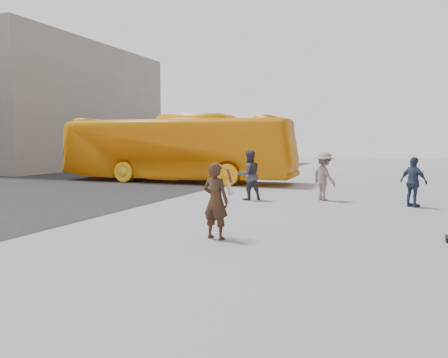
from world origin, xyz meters
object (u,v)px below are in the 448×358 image
at_px(pedestrian_b, 324,176).
at_px(pedestrian_c, 414,182).
at_px(bus, 177,149).
at_px(pedestrian_a, 249,175).
at_px(woman, 216,200).

height_order(pedestrian_b, pedestrian_c, pedestrian_b).
bearing_deg(bus, pedestrian_b, -120.87).
bearing_deg(pedestrian_b, pedestrian_a, 63.75).
xyz_separation_m(bus, pedestrian_a, (6.11, -5.70, -0.87)).
bearing_deg(pedestrian_c, pedestrian_a, 40.53).
bearing_deg(woman, bus, -48.85).
distance_m(woman, pedestrian_c, 8.15).
distance_m(woman, pedestrian_a, 6.72).
bearing_deg(bus, pedestrian_c, -116.65).
distance_m(pedestrian_b, pedestrian_c, 3.13).
relative_size(pedestrian_b, pedestrian_c, 1.07).
height_order(bus, pedestrian_b, bus).
relative_size(bus, pedestrian_b, 7.17).
distance_m(woman, pedestrian_b, 7.60).
height_order(woman, bus, bus).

